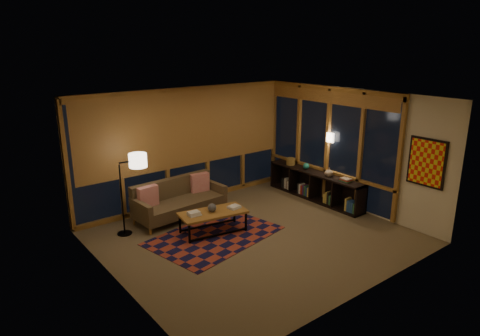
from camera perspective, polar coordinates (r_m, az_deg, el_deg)
floor at (r=8.46m, az=1.94°, el=-9.15°), size 5.50×5.00×0.01m
ceiling at (r=7.69m, az=2.13°, el=9.30°), size 5.50×5.00×0.01m
walls at (r=7.97m, az=2.03°, el=-0.37°), size 5.51×5.01×2.70m
window_wall_back at (r=9.89m, az=-7.05°, el=2.85°), size 5.30×0.16×2.60m
window_wall_right at (r=10.22m, az=11.46°, el=3.09°), size 0.16×3.70×2.60m
wall_art at (r=8.88m, az=23.62°, el=0.67°), size 0.06×0.74×0.94m
wall_sconce at (r=10.03m, az=11.94°, el=3.99°), size 0.12×0.18×0.22m
sofa at (r=9.28m, az=-7.98°, el=-4.22°), size 2.02×0.93×0.81m
pillow_left at (r=8.97m, az=-12.18°, el=-3.69°), size 0.45×0.19×0.44m
pillow_right at (r=9.67m, az=-5.40°, el=-1.91°), size 0.44×0.18×0.43m
area_rug at (r=8.50m, az=-3.41°, el=-8.99°), size 2.73×2.08×0.01m
coffee_table at (r=8.57m, az=-3.60°, el=-7.21°), size 1.40×0.82×0.44m
book_stack_a at (r=8.35m, az=-6.17°, el=-6.02°), size 0.28×0.23×0.08m
book_stack_b at (r=8.65m, az=-0.79°, el=-5.23°), size 0.23×0.20×0.04m
ceramic_pot at (r=8.46m, az=-3.75°, el=-5.28°), size 0.18×0.18×0.17m
floor_lamp at (r=8.58m, az=-15.50°, el=-3.60°), size 0.56×0.40×1.60m
bookshelf at (r=10.43m, az=9.93°, el=-2.32°), size 0.40×2.72×0.68m
basket at (r=10.83m, az=6.77°, el=0.88°), size 0.25×0.25×0.17m
teal_bowl at (r=10.51m, az=8.81°, el=0.25°), size 0.18×0.18×0.15m
vase at (r=10.05m, az=11.77°, el=-0.51°), size 0.21×0.21×0.20m
shelf_book_stack at (r=9.77m, az=13.92°, el=-1.53°), size 0.23×0.29×0.07m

